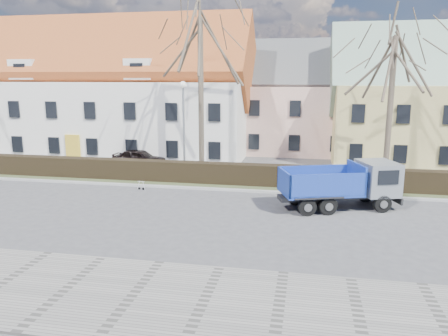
% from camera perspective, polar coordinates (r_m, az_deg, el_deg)
% --- Properties ---
extents(ground, '(120.00, 120.00, 0.00)m').
position_cam_1_polar(ground, '(21.69, -3.14, -5.96)').
color(ground, '#474749').
extents(sidewalk_near, '(80.00, 5.00, 0.08)m').
position_cam_1_polar(sidewalk_near, '(14.21, -11.81, -16.03)').
color(sidewalk_near, gray).
rests_on(sidewalk_near, ground).
extents(curb_far, '(80.00, 0.30, 0.12)m').
position_cam_1_polar(curb_far, '(25.98, -0.68, -2.80)').
color(curb_far, gray).
rests_on(curb_far, ground).
extents(grass_strip, '(80.00, 3.00, 0.10)m').
position_cam_1_polar(grass_strip, '(27.51, -0.01, -1.99)').
color(grass_strip, '#394326').
rests_on(grass_strip, ground).
extents(hedge, '(60.00, 0.90, 1.30)m').
position_cam_1_polar(hedge, '(27.18, -0.09, -0.86)').
color(hedge, black).
rests_on(hedge, ground).
extents(building_white, '(26.80, 10.80, 9.50)m').
position_cam_1_polar(building_white, '(40.35, -15.88, 8.73)').
color(building_white, silver).
rests_on(building_white, ground).
extents(building_pink, '(10.80, 8.80, 8.00)m').
position_cam_1_polar(building_pink, '(40.12, 9.47, 7.93)').
color(building_pink, '#D4A596').
rests_on(building_pink, ground).
extents(tree_1, '(9.20, 9.20, 12.65)m').
position_cam_1_polar(tree_1, '(29.39, -3.05, 11.24)').
color(tree_1, brown).
rests_on(tree_1, ground).
extents(tree_2, '(8.00, 8.00, 11.00)m').
position_cam_1_polar(tree_2, '(28.97, 20.98, 8.84)').
color(tree_2, brown).
rests_on(tree_2, ground).
extents(dump_truck, '(6.59, 4.20, 2.47)m').
position_cam_1_polar(dump_truck, '(22.83, 14.33, -2.19)').
color(dump_truck, navy).
rests_on(dump_truck, ground).
extents(streetlight, '(0.50, 0.50, 6.43)m').
position_cam_1_polar(streetlight, '(28.35, -5.26, 4.88)').
color(streetlight, gray).
rests_on(streetlight, ground).
extents(cart_frame, '(0.70, 0.47, 0.59)m').
position_cam_1_polar(cart_frame, '(26.58, -11.11, -2.16)').
color(cart_frame, silver).
rests_on(cart_frame, ground).
extents(parked_car_a, '(4.09, 1.82, 1.37)m').
position_cam_1_polar(parked_car_a, '(33.06, -11.01, 1.27)').
color(parked_car_a, black).
rests_on(parked_car_a, ground).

